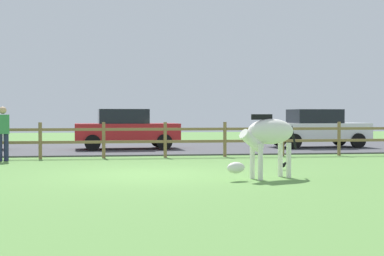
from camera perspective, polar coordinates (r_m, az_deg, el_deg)
name	(u,v)px	position (r m, az deg, el deg)	size (l,w,h in m)	color
ground_plane	(146,175)	(12.94, -4.76, -4.83)	(60.00, 60.00, 0.00)	#5B8C42
parking_asphalt	(133,149)	(22.20, -6.09, -2.15)	(28.00, 7.40, 0.05)	#47474C
paddock_fence	(135,137)	(17.87, -5.96, -0.97)	(21.92, 0.11, 1.15)	olive
zebra	(268,136)	(12.16, 7.86, -0.87)	(1.82, 1.03, 1.41)	white
crow_on_grass	(282,165)	(14.11, 9.36, -3.81)	(0.21, 0.10, 0.20)	black
parked_car_red	(126,129)	(21.66, -6.86, -0.07)	(4.10, 2.09, 1.56)	red
parked_car_white	(317,128)	(23.15, 12.83, 0.00)	(4.07, 2.01, 1.56)	white
visitor_near_fence	(3,131)	(17.45, -19.01, -0.30)	(0.40, 0.30, 1.64)	#232847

